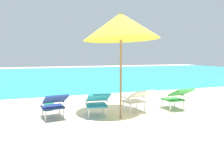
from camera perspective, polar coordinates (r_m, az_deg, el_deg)
ground_plane at (r=9.67m, az=-6.41°, el=-1.87°), size 40.00×40.00×0.00m
ocean_band at (r=17.72m, az=-12.07°, el=2.36°), size 40.00×18.00×0.01m
lounge_chair_far_left at (r=5.61m, az=-14.65°, el=-4.85°), size 0.66×0.94×0.68m
lounge_chair_near_left at (r=5.63m, az=-3.81°, el=-4.56°), size 0.63×0.93×0.68m
lounge_chair_near_right at (r=6.11m, az=6.44°, el=-3.64°), size 0.64×0.93×0.68m
lounge_chair_far_right at (r=6.60m, az=16.20°, el=-3.04°), size 0.56×0.89×0.68m
beach_umbrella_center at (r=5.47m, az=2.34°, el=14.47°), size 2.55×2.56×2.61m
beach_ball at (r=6.60m, az=-16.06°, el=-5.15°), size 0.33×0.33×0.33m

